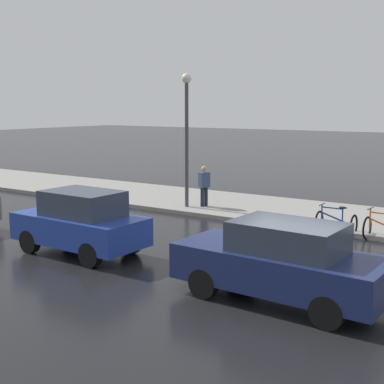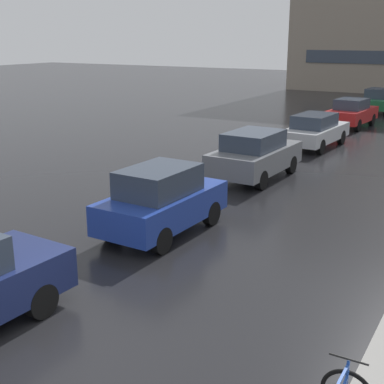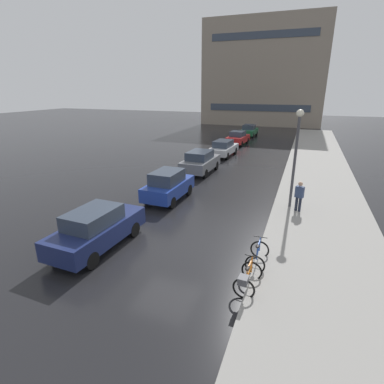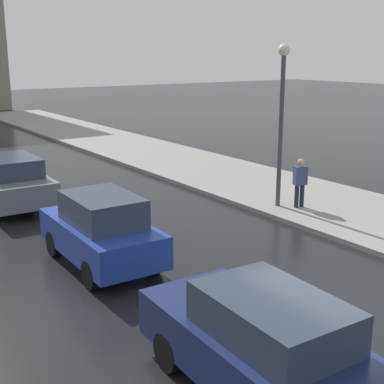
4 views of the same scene
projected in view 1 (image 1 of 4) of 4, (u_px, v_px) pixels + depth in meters
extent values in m
plane|color=black|center=(288.00, 264.00, 13.54)|extent=(140.00, 140.00, 0.00)
cube|color=gray|center=(134.00, 194.00, 23.92)|extent=(4.80, 60.00, 0.14)
torus|color=black|center=(367.00, 228.00, 15.97)|extent=(0.71, 0.11, 0.71)
cube|color=orange|center=(370.00, 219.00, 15.88)|extent=(0.04, 0.04, 0.59)
cube|color=orange|center=(381.00, 213.00, 15.67)|extent=(0.08, 0.61, 0.04)
cube|color=orange|center=(381.00, 223.00, 15.70)|extent=(0.08, 0.69, 0.25)
cylinder|color=black|center=(371.00, 208.00, 15.83)|extent=(0.50, 0.06, 0.03)
torus|color=black|center=(319.00, 222.00, 16.82)|extent=(0.71, 0.06, 0.71)
torus|color=black|center=(354.00, 226.00, 16.23)|extent=(0.71, 0.06, 0.71)
cube|color=#234CA8|center=(342.00, 217.00, 16.38)|extent=(0.04, 0.04, 0.50)
cube|color=#234CA8|center=(322.00, 213.00, 16.73)|extent=(0.04, 0.04, 0.55)
cube|color=#234CA8|center=(332.00, 208.00, 16.52)|extent=(0.04, 0.66, 0.04)
cube|color=#234CA8|center=(333.00, 217.00, 16.55)|extent=(0.04, 0.74, 0.27)
ellipsoid|color=black|center=(343.00, 208.00, 16.33)|extent=(0.14, 0.26, 0.07)
cylinder|color=black|center=(322.00, 204.00, 16.69)|extent=(0.50, 0.03, 0.03)
cube|color=navy|center=(279.00, 268.00, 10.88)|extent=(1.92, 4.40, 0.76)
cube|color=#2D3847|center=(288.00, 237.00, 10.67)|extent=(1.52, 2.23, 0.60)
cylinder|color=black|center=(203.00, 283.00, 11.10)|extent=(0.25, 0.65, 0.64)
cylinder|color=black|center=(241.00, 266.00, 12.33)|extent=(0.25, 0.65, 0.64)
cylinder|color=black|center=(327.00, 312.00, 9.54)|extent=(0.25, 0.65, 0.64)
cylinder|color=black|center=(356.00, 289.00, 10.77)|extent=(0.25, 0.65, 0.64)
cube|color=navy|center=(80.00, 229.00, 14.41)|extent=(1.80, 3.77, 0.75)
cube|color=#2D3847|center=(83.00, 203.00, 14.21)|extent=(1.45, 2.08, 0.67)
cylinder|color=black|center=(30.00, 242.00, 14.51)|extent=(0.24, 0.65, 0.64)
cylinder|color=black|center=(72.00, 231.00, 15.73)|extent=(0.24, 0.65, 0.64)
cylinder|color=black|center=(90.00, 255.00, 13.20)|extent=(0.24, 0.65, 0.64)
cylinder|color=black|center=(131.00, 242.00, 14.42)|extent=(0.24, 0.65, 0.64)
cylinder|color=#1E2333|center=(202.00, 199.00, 20.45)|extent=(0.14, 0.14, 0.88)
cylinder|color=#1E2333|center=(206.00, 198.00, 20.55)|extent=(0.14, 0.14, 0.88)
cube|color=navy|center=(204.00, 180.00, 20.39)|extent=(0.46, 0.36, 0.57)
sphere|color=tan|center=(204.00, 169.00, 20.32)|extent=(0.22, 0.22, 0.22)
cylinder|color=#424247|center=(187.00, 147.00, 20.13)|extent=(0.14, 0.14, 4.82)
sphere|color=#F2EACC|center=(187.00, 78.00, 19.72)|extent=(0.36, 0.36, 0.36)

